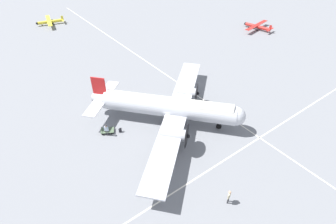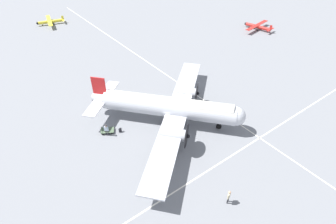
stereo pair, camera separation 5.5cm
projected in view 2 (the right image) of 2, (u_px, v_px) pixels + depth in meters
ground_plane at (168, 121)px, 35.05m from camera, size 300.00×300.00×0.00m
apron_line_eastwest at (218, 164)px, 29.07m from camera, size 120.00×0.16×0.01m
apron_line_northsouth at (208, 103)px, 38.47m from camera, size 0.16×120.00×0.01m
airliner_main at (171, 107)px, 33.49m from camera, size 21.72×20.93×5.60m
crew_foreground at (229, 196)px, 24.66m from camera, size 0.55×0.32×1.71m
passenger_boarding at (106, 129)px, 32.25m from camera, size 0.44×0.42×1.69m
suitcase_near_door at (120, 130)px, 33.21m from camera, size 0.36×0.16×0.63m
baggage_cart at (107, 130)px, 33.21m from camera, size 1.96×1.77×0.56m
light_aircraft_distant at (50, 21)px, 64.84m from camera, size 6.69×8.87×1.76m
light_aircraft_taxiing at (257, 26)px, 61.94m from camera, size 9.30×7.01×1.83m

